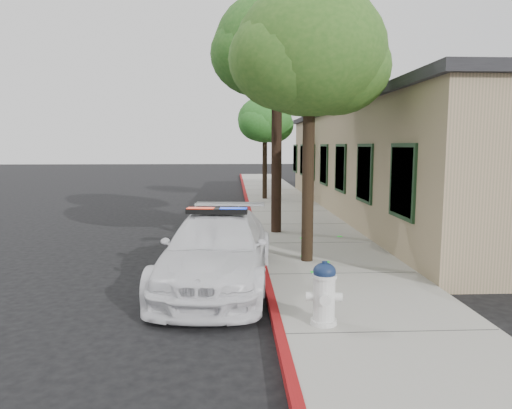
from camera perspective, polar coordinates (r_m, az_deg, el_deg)
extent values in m
plane|color=black|center=(9.54, 0.81, -9.43)|extent=(120.00, 120.00, 0.00)
cube|color=gray|center=(12.59, 7.27, -5.00)|extent=(3.20, 60.00, 0.15)
cube|color=maroon|center=(12.42, 0.22, -5.09)|extent=(0.14, 60.00, 0.16)
cube|color=tan|center=(19.53, 19.16, 4.71)|extent=(7.00, 20.00, 4.00)
cube|color=black|center=(19.57, 19.42, 10.92)|extent=(7.30, 20.30, 0.24)
cube|color=black|center=(10.81, 17.52, 2.75)|extent=(0.08, 1.48, 1.68)
cube|color=black|center=(13.66, 13.17, 3.77)|extent=(0.08, 1.48, 1.68)
cube|color=black|center=(16.56, 10.33, 4.43)|extent=(0.08, 1.48, 1.68)
cube|color=black|center=(19.49, 8.34, 4.88)|extent=(0.08, 1.48, 1.68)
cube|color=black|center=(22.44, 6.86, 5.21)|extent=(0.08, 1.48, 1.68)
cube|color=black|center=(25.40, 5.73, 5.46)|extent=(0.08, 1.48, 1.68)
cube|color=black|center=(28.37, 4.84, 5.66)|extent=(0.08, 1.48, 1.68)
imported|color=white|center=(9.16, -4.76, -5.56)|extent=(2.47, 5.06, 1.42)
cube|color=black|center=(9.02, -4.81, -0.80)|extent=(1.22, 0.40, 0.10)
cube|color=red|center=(9.07, -6.81, -0.75)|extent=(0.54, 0.29, 0.11)
cube|color=#0D2FE3|center=(8.98, -2.79, -0.78)|extent=(0.54, 0.29, 0.11)
cylinder|color=silver|center=(7.06, 8.30, -14.02)|extent=(0.39, 0.39, 0.07)
cylinder|color=silver|center=(6.94, 8.35, -11.35)|extent=(0.32, 0.32, 0.63)
cylinder|color=silver|center=(6.84, 8.40, -8.68)|extent=(0.36, 0.36, 0.05)
ellipsoid|color=#111F3F|center=(6.83, 8.41, -8.13)|extent=(0.33, 0.33, 0.25)
cylinder|color=#111F3F|center=(6.80, 8.43, -7.21)|extent=(0.08, 0.08, 0.07)
cylinder|color=silver|center=(6.93, 6.72, -11.12)|extent=(0.15, 0.14, 0.13)
cylinder|color=silver|center=(6.95, 9.98, -11.12)|extent=(0.15, 0.14, 0.13)
cylinder|color=silver|center=(6.74, 8.46, -11.46)|extent=(0.18, 0.16, 0.16)
cylinder|color=black|center=(10.37, 6.41, 3.06)|extent=(0.27, 0.27, 3.67)
ellipsoid|color=#2A551A|center=(10.53, 6.63, 18.17)|extent=(3.26, 3.26, 2.77)
ellipsoid|color=#2A551A|center=(10.74, 9.61, 16.25)|extent=(2.45, 2.45, 2.08)
ellipsoid|color=#2A551A|center=(10.25, 4.04, 17.34)|extent=(2.55, 2.55, 2.17)
cylinder|color=black|center=(13.82, 2.53, 5.55)|extent=(0.31, 0.31, 4.35)
ellipsoid|color=#1F531A|center=(14.10, 2.61, 18.80)|extent=(3.64, 3.64, 3.10)
ellipsoid|color=#1F531A|center=(14.33, 4.73, 17.16)|extent=(2.94, 2.94, 2.50)
ellipsoid|color=#1F531A|center=(13.89, 0.46, 17.99)|extent=(2.82, 2.82, 2.40)
cylinder|color=black|center=(22.64, 1.08, 4.58)|extent=(0.23, 0.23, 3.05)
ellipsoid|color=#255C1C|center=(22.65, 1.10, 10.41)|extent=(2.61, 2.61, 2.22)
ellipsoid|color=#255C1C|center=(22.88, 2.12, 9.72)|extent=(2.00, 2.00, 1.70)
ellipsoid|color=#255C1C|center=(22.35, 0.53, 10.01)|extent=(2.09, 2.09, 1.78)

